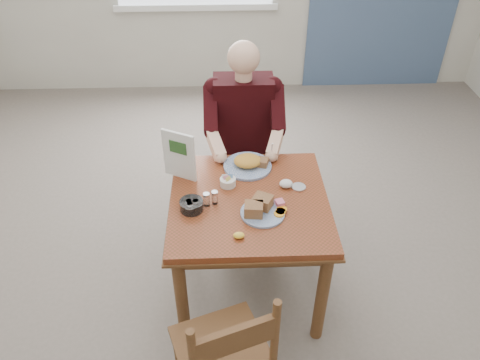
{
  "coord_description": "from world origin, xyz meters",
  "views": [
    {
      "loc": [
        -0.13,
        -2.05,
        2.45
      ],
      "look_at": [
        -0.05,
        0.0,
        0.89
      ],
      "focal_mm": 35.0,
      "sensor_mm": 36.0,
      "label": 1
    }
  ],
  "objects_px": {
    "diner": "(244,126)",
    "far_plate": "(249,163)",
    "chair_near": "(225,357)",
    "chair_far": "(243,159)",
    "table": "(249,214)",
    "near_plate": "(261,208)"
  },
  "relations": [
    {
      "from": "far_plate",
      "to": "chair_far",
      "type": "bearing_deg",
      "value": 91.54
    },
    {
      "from": "table",
      "to": "chair_far",
      "type": "relative_size",
      "value": 0.97
    },
    {
      "from": "diner",
      "to": "chair_far",
      "type": "bearing_deg",
      "value": 90.01
    },
    {
      "from": "chair_near",
      "to": "near_plate",
      "type": "distance_m",
      "value": 0.79
    },
    {
      "from": "diner",
      "to": "table",
      "type": "bearing_deg",
      "value": -90.0
    },
    {
      "from": "near_plate",
      "to": "far_plate",
      "type": "bearing_deg",
      "value": 96.09
    },
    {
      "from": "diner",
      "to": "far_plate",
      "type": "relative_size",
      "value": 3.7
    },
    {
      "from": "table",
      "to": "near_plate",
      "type": "relative_size",
      "value": 3.09
    },
    {
      "from": "table",
      "to": "diner",
      "type": "bearing_deg",
      "value": 90.0
    },
    {
      "from": "chair_near",
      "to": "table",
      "type": "bearing_deg",
      "value": 79.43
    },
    {
      "from": "chair_far",
      "to": "table",
      "type": "bearing_deg",
      "value": -90.0
    },
    {
      "from": "table",
      "to": "chair_near",
      "type": "distance_m",
      "value": 0.85
    },
    {
      "from": "chair_far",
      "to": "diner",
      "type": "distance_m",
      "value": 0.34
    },
    {
      "from": "chair_far",
      "to": "far_plate",
      "type": "distance_m",
      "value": 0.57
    },
    {
      "from": "table",
      "to": "chair_near",
      "type": "bearing_deg",
      "value": -100.57
    },
    {
      "from": "diner",
      "to": "far_plate",
      "type": "distance_m",
      "value": 0.4
    },
    {
      "from": "table",
      "to": "diner",
      "type": "height_order",
      "value": "diner"
    },
    {
      "from": "chair_far",
      "to": "chair_near",
      "type": "height_order",
      "value": "same"
    },
    {
      "from": "table",
      "to": "far_plate",
      "type": "relative_size",
      "value": 2.46
    },
    {
      "from": "near_plate",
      "to": "table",
      "type": "bearing_deg",
      "value": 115.97
    },
    {
      "from": "chair_near",
      "to": "far_plate",
      "type": "distance_m",
      "value": 1.18
    },
    {
      "from": "diner",
      "to": "far_plate",
      "type": "bearing_deg",
      "value": -88.11
    }
  ]
}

